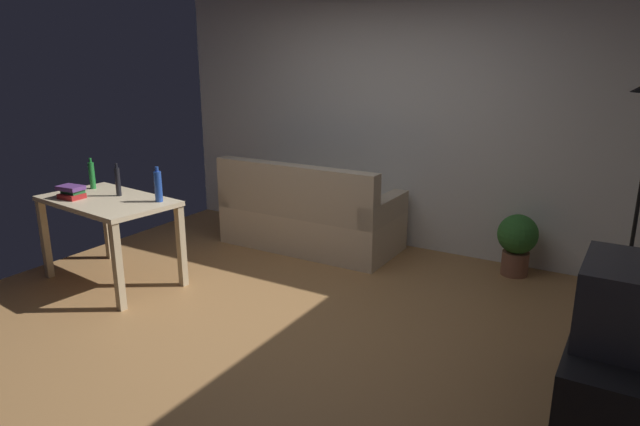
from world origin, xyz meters
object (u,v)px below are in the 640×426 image
desk (108,211)px  tv_stand (609,379)px  potted_plant (517,240)px  bottle_blue (158,186)px  tv (622,302)px  book_stack (72,192)px  bottle_green (92,175)px  bottle_dark (118,181)px  couch (309,219)px

desk → tv_stand: bearing=7.8°
potted_plant → bottle_blue: 3.20m
tv → book_stack: tv is taller
desk → bottle_green: bottle_green is taller
tv → bottle_green: bottle_green is taller
potted_plant → bottle_blue: (-2.57, -1.82, 0.56)m
bottle_green → bottle_dark: size_ratio=0.98×
potted_plant → desk: bearing=-146.9°
tv_stand → desk: bearing=91.1°
tv_stand → bottle_blue: bearing=88.6°
potted_plant → tv: bearing=-64.6°
tv_stand → bottle_blue: (-3.48, 0.08, 0.65)m
bottle_dark → couch: bearing=57.2°
bottle_blue → potted_plant: bearing=35.3°
couch → tv: (2.94, -1.59, 0.39)m
bottle_blue → tv: bearing=-1.4°
bottle_dark → bottle_blue: bottle_blue is taller
tv → desk: bearing=91.1°
desk → bottle_green: 0.51m
bottle_green → book_stack: (0.15, -0.33, -0.07)m
desk → bottle_green: bearing=162.7°
desk → bottle_dark: bottle_dark is taller
couch → bottle_blue: size_ratio=6.06×
tv → potted_plant: size_ratio=1.05×
tv → desk: tv is taller
bottle_dark → book_stack: size_ratio=1.28×
couch → potted_plant: couch is taller
bottle_green → tv: bearing=-1.5°
book_stack → bottle_dark: bearing=44.4°
tv_stand → tv: tv is taller
tv_stand → bottle_green: bearing=88.5°
bottle_green → bottle_blue: size_ratio=0.96×
tv_stand → desk: size_ratio=0.86×
tv → desk: (-3.94, -0.08, -0.05)m
tv_stand → potted_plant: size_ratio=1.93×
bottle_blue → book_stack: (-0.73, -0.31, -0.08)m
bottle_dark → potted_plant: bearing=31.5°
tv → bottle_green: bearing=88.5°
bottle_green → book_stack: 0.37m
desk → book_stack: 0.35m
couch → potted_plant: 2.06m
couch → desk: couch is taller
potted_plant → book_stack: size_ratio=2.52×
couch → bottle_dark: (-0.99, -1.54, 0.58)m
tv_stand → desk: desk is taller
tv_stand → tv: (0.00, -0.00, 0.46)m
tv_stand → book_stack: (-4.20, -0.22, 0.58)m
potted_plant → bottle_blue: size_ratio=1.91×
bottle_blue → book_stack: bottle_blue is taller
tv_stand → desk: (-3.94, -0.08, 0.41)m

